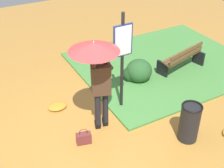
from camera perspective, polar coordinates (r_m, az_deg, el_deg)
The scene contains 9 objects.
ground_plane at distance 6.45m, azimuth -3.27°, elevation -9.31°, with size 18.00×18.00×0.00m, color #B27A33.
grass_verge at distance 8.97m, azimuth 9.59°, elevation 3.84°, with size 4.80×4.00×0.05m.
person_with_umbrella at distance 5.70m, azimuth -2.83°, elevation 3.76°, with size 0.96×0.96×2.04m.
info_sign_post at distance 6.39m, azimuth 1.99°, elevation 6.12°, with size 0.44×0.07×2.30m.
handbag at distance 6.18m, azimuth -5.34°, elevation -10.10°, with size 0.32×0.21×0.37m.
park_bench at distance 8.53m, azimuth 13.13°, elevation 4.67°, with size 1.43×0.70×0.75m.
trash_bin at distance 6.26m, azimuth 14.36°, elevation -7.00°, with size 0.42×0.42×0.83m.
shrub_cluster at distance 7.97m, azimuth 4.78°, elevation 2.38°, with size 0.75×0.68×0.61m.
leaf_pile_far_path at distance 7.20m, azimuth -10.23°, elevation -4.12°, with size 0.44×0.35×0.10m.
Camera 1 is at (1.97, 4.34, 4.35)m, focal length 48.63 mm.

